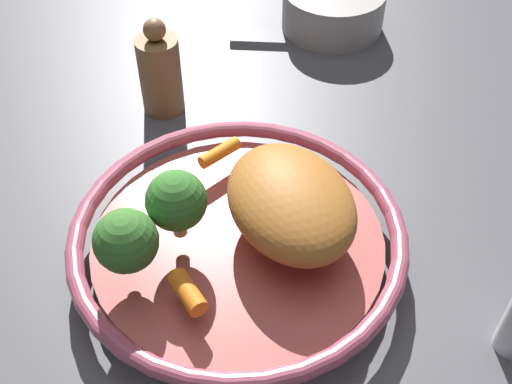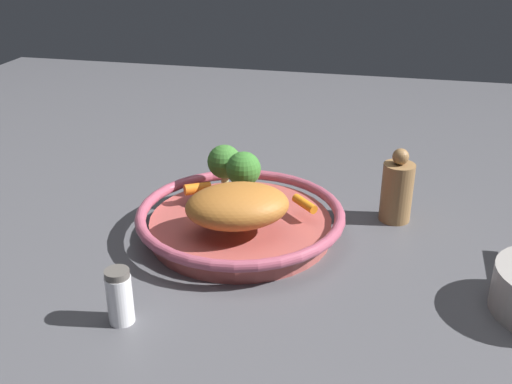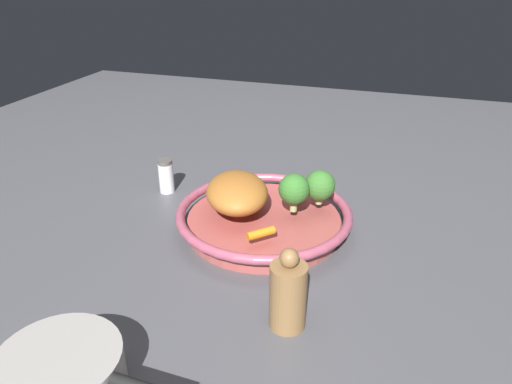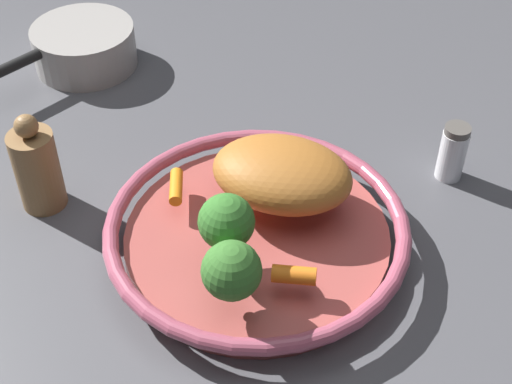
{
  "view_description": "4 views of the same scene",
  "coord_description": "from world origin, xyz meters",
  "px_view_note": "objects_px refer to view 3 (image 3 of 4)",
  "views": [
    {
      "loc": [
        -0.03,
        0.41,
        0.52
      ],
      "look_at": [
        -0.02,
        -0.02,
        0.07
      ],
      "focal_mm": 44.51,
      "sensor_mm": 36.0,
      "label": 1
    },
    {
      "loc": [
        -0.83,
        -0.22,
        0.48
      ],
      "look_at": [
        -0.0,
        -0.03,
        0.08
      ],
      "focal_mm": 41.76,
      "sensor_mm": 36.0,
      "label": 2
    },
    {
      "loc": [
        0.24,
        -0.78,
        0.49
      ],
      "look_at": [
        -0.01,
        -0.0,
        0.08
      ],
      "focal_mm": 33.77,
      "sensor_mm": 36.0,
      "label": 3
    },
    {
      "loc": [
        0.44,
        0.39,
        0.63
      ],
      "look_at": [
        -0.01,
        -0.01,
        0.07
      ],
      "focal_mm": 52.53,
      "sensor_mm": 36.0,
      "label": 4
    }
  ],
  "objects_px": {
    "serving_bowl": "(264,218)",
    "salt_shaker": "(166,176)",
    "roast_chicken_piece": "(237,192)",
    "baby_carrot_right": "(261,233)",
    "baby_carrot_back": "(295,188)",
    "pepper_mill": "(288,294)",
    "broccoli_floret_large": "(320,185)",
    "saucepan": "(63,375)",
    "broccoli_floret_small": "(294,189)"
  },
  "relations": [
    {
      "from": "serving_bowl",
      "to": "baby_carrot_right",
      "type": "height_order",
      "value": "baby_carrot_right"
    },
    {
      "from": "salt_shaker",
      "to": "pepper_mill",
      "type": "relative_size",
      "value": 0.59
    },
    {
      "from": "roast_chicken_piece",
      "to": "broccoli_floret_small",
      "type": "bearing_deg",
      "value": 9.06
    },
    {
      "from": "roast_chicken_piece",
      "to": "baby_carrot_right",
      "type": "relative_size",
      "value": 3.15
    },
    {
      "from": "serving_bowl",
      "to": "broccoli_floret_large",
      "type": "distance_m",
      "value": 0.13
    },
    {
      "from": "serving_bowl",
      "to": "saucepan",
      "type": "relative_size",
      "value": 1.42
    },
    {
      "from": "baby_carrot_back",
      "to": "pepper_mill",
      "type": "relative_size",
      "value": 0.34
    },
    {
      "from": "baby_carrot_right",
      "to": "baby_carrot_back",
      "type": "bearing_deg",
      "value": 85.73
    },
    {
      "from": "roast_chicken_piece",
      "to": "pepper_mill",
      "type": "distance_m",
      "value": 0.29
    },
    {
      "from": "serving_bowl",
      "to": "salt_shaker",
      "type": "height_order",
      "value": "salt_shaker"
    },
    {
      "from": "salt_shaker",
      "to": "baby_carrot_back",
      "type": "bearing_deg",
      "value": -1.52
    },
    {
      "from": "pepper_mill",
      "to": "saucepan",
      "type": "relative_size",
      "value": 0.54
    },
    {
      "from": "roast_chicken_piece",
      "to": "baby_carrot_back",
      "type": "bearing_deg",
      "value": 45.95
    },
    {
      "from": "pepper_mill",
      "to": "saucepan",
      "type": "bearing_deg",
      "value": -137.9
    },
    {
      "from": "saucepan",
      "to": "pepper_mill",
      "type": "bearing_deg",
      "value": 42.1
    },
    {
      "from": "broccoli_floret_small",
      "to": "pepper_mill",
      "type": "relative_size",
      "value": 0.58
    },
    {
      "from": "baby_carrot_back",
      "to": "saucepan",
      "type": "bearing_deg",
      "value": -106.05
    },
    {
      "from": "serving_bowl",
      "to": "broccoli_floret_small",
      "type": "xyz_separation_m",
      "value": [
        0.06,
        0.01,
        0.07
      ]
    },
    {
      "from": "baby_carrot_right",
      "to": "saucepan",
      "type": "xyz_separation_m",
      "value": [
        -0.14,
        -0.35,
        -0.02
      ]
    },
    {
      "from": "broccoli_floret_small",
      "to": "salt_shaker",
      "type": "relative_size",
      "value": 0.98
    },
    {
      "from": "saucepan",
      "to": "serving_bowl",
      "type": "bearing_deg",
      "value": 75.71
    },
    {
      "from": "serving_bowl",
      "to": "salt_shaker",
      "type": "xyz_separation_m",
      "value": [
        -0.26,
        0.09,
        0.01
      ]
    },
    {
      "from": "baby_carrot_back",
      "to": "broccoli_floret_large",
      "type": "bearing_deg",
      "value": -29.62
    },
    {
      "from": "roast_chicken_piece",
      "to": "baby_carrot_right",
      "type": "distance_m",
      "value": 0.12
    },
    {
      "from": "baby_carrot_right",
      "to": "broccoli_floret_small",
      "type": "distance_m",
      "value": 0.12
    },
    {
      "from": "baby_carrot_back",
      "to": "pepper_mill",
      "type": "height_order",
      "value": "pepper_mill"
    },
    {
      "from": "baby_carrot_back",
      "to": "pepper_mill",
      "type": "distance_m",
      "value": 0.34
    },
    {
      "from": "roast_chicken_piece",
      "to": "salt_shaker",
      "type": "relative_size",
      "value": 2.07
    },
    {
      "from": "baby_carrot_right",
      "to": "baby_carrot_back",
      "type": "height_order",
      "value": "baby_carrot_back"
    },
    {
      "from": "baby_carrot_back",
      "to": "saucepan",
      "type": "distance_m",
      "value": 0.56
    },
    {
      "from": "baby_carrot_back",
      "to": "broccoli_floret_small",
      "type": "relative_size",
      "value": 0.59
    },
    {
      "from": "serving_bowl",
      "to": "pepper_mill",
      "type": "bearing_deg",
      "value": -65.56
    },
    {
      "from": "roast_chicken_piece",
      "to": "pepper_mill",
      "type": "height_order",
      "value": "pepper_mill"
    },
    {
      "from": "broccoli_floret_large",
      "to": "saucepan",
      "type": "xyz_separation_m",
      "value": [
        -0.21,
        -0.5,
        -0.05
      ]
    },
    {
      "from": "broccoli_floret_small",
      "to": "salt_shaker",
      "type": "bearing_deg",
      "value": 164.92
    },
    {
      "from": "broccoli_floret_large",
      "to": "pepper_mill",
      "type": "xyz_separation_m",
      "value": [
        0.02,
        -0.3,
        -0.03
      ]
    },
    {
      "from": "baby_carrot_back",
      "to": "baby_carrot_right",
      "type": "bearing_deg",
      "value": -94.27
    },
    {
      "from": "broccoli_floret_large",
      "to": "salt_shaker",
      "type": "relative_size",
      "value": 0.9
    },
    {
      "from": "serving_bowl",
      "to": "saucepan",
      "type": "bearing_deg",
      "value": -104.29
    },
    {
      "from": "salt_shaker",
      "to": "baby_carrot_right",
      "type": "bearing_deg",
      "value": -34.31
    },
    {
      "from": "baby_carrot_right",
      "to": "saucepan",
      "type": "height_order",
      "value": "same"
    },
    {
      "from": "baby_carrot_right",
      "to": "saucepan",
      "type": "bearing_deg",
      "value": -111.86
    },
    {
      "from": "saucepan",
      "to": "salt_shaker",
      "type": "bearing_deg",
      "value": 104.83
    },
    {
      "from": "roast_chicken_piece",
      "to": "saucepan",
      "type": "distance_m",
      "value": 0.45
    },
    {
      "from": "serving_bowl",
      "to": "broccoli_floret_small",
      "type": "distance_m",
      "value": 0.09
    },
    {
      "from": "serving_bowl",
      "to": "roast_chicken_piece",
      "type": "bearing_deg",
      "value": -170.34
    },
    {
      "from": "broccoli_floret_large",
      "to": "serving_bowl",
      "type": "bearing_deg",
      "value": -151.06
    },
    {
      "from": "roast_chicken_piece",
      "to": "pepper_mill",
      "type": "bearing_deg",
      "value": -55.46
    },
    {
      "from": "broccoli_floret_large",
      "to": "pepper_mill",
      "type": "relative_size",
      "value": 0.53
    },
    {
      "from": "roast_chicken_piece",
      "to": "baby_carrot_right",
      "type": "bearing_deg",
      "value": -50.12
    }
  ]
}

